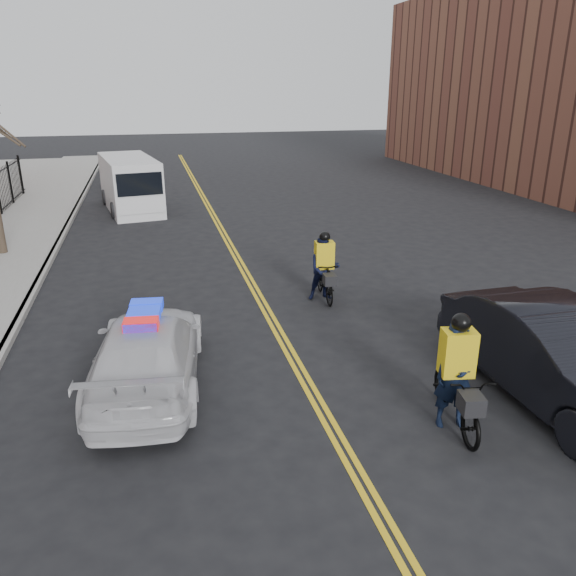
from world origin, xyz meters
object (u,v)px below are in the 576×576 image
Objects in this scene: cyclist_near at (454,388)px; cyclist_far at (324,273)px; cargo_van at (131,185)px; dark_sedan at (558,357)px; police_cruiser at (148,352)px.

cyclist_near reaches higher than cyclist_far.
cargo_van is at bearing 115.94° from cyclist_far.
cargo_van is 3.14× the size of cyclist_far.
cargo_van is 2.72× the size of cyclist_near.
dark_sedan is at bearing -77.49° from cargo_van.
dark_sedan is 0.89× the size of cargo_van.
cyclist_near is (4.94, -2.60, 0.01)m from police_cruiser.
cargo_van reaches higher than dark_sedan.
cyclist_near is 1.15× the size of cyclist_far.
cyclist_far is at bearing -135.23° from police_cruiser.
cargo_van is (-7.67, 18.96, 0.29)m from dark_sedan.
cyclist_near reaches higher than dark_sedan.
cyclist_far is at bearing -78.02° from cargo_van.
police_cruiser is 2.65× the size of cyclist_far.
cargo_van reaches higher than police_cruiser.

